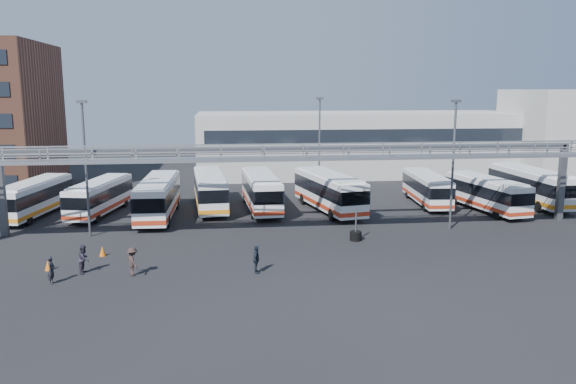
{
  "coord_description": "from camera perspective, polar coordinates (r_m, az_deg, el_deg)",
  "views": [
    {
      "loc": [
        -5.88,
        -34.72,
        10.95
      ],
      "look_at": [
        -1.12,
        6.0,
        3.47
      ],
      "focal_mm": 35.0,
      "sensor_mm": 36.0,
      "label": 1
    }
  ],
  "objects": [
    {
      "name": "pedestrian_b",
      "position": [
        36.32,
        -20.0,
        -6.42
      ],
      "size": [
        0.76,
        0.92,
        1.73
      ],
      "primitive_type": "imported",
      "rotation": [
        0.0,
        0.0,
        1.44
      ],
      "color": "#262330",
      "rests_on": "ground"
    },
    {
      "name": "tire_stack",
      "position": [
        41.73,
        6.89,
        -4.35
      ],
      "size": [
        0.87,
        0.87,
        2.48
      ],
      "color": "black",
      "rests_on": "ground"
    },
    {
      "name": "bus_5",
      "position": [
        51.15,
        4.17,
        0.16
      ],
      "size": [
        4.89,
        11.78,
        3.49
      ],
      "rotation": [
        0.0,
        0.0,
        0.2
      ],
      "color": "silver",
      "rests_on": "ground"
    },
    {
      "name": "pedestrian_c",
      "position": [
        34.89,
        -15.5,
        -6.84
      ],
      "size": [
        1.1,
        1.3,
        1.74
      ],
      "primitive_type": "imported",
      "rotation": [
        0.0,
        0.0,
        2.07
      ],
      "color": "#312220",
      "rests_on": "ground"
    },
    {
      "name": "bus_9",
      "position": [
        58.98,
        23.38,
        0.69
      ],
      "size": [
        2.94,
        11.53,
        3.48
      ],
      "rotation": [
        0.0,
        0.0,
        0.02
      ],
      "color": "silver",
      "rests_on": "ground"
    },
    {
      "name": "pedestrian_d",
      "position": [
        34.18,
        -3.24,
        -6.85
      ],
      "size": [
        0.63,
        1.07,
        1.7
      ],
      "primitive_type": "imported",
      "rotation": [
        0.0,
        0.0,
        1.35
      ],
      "color": "black",
      "rests_on": "ground"
    },
    {
      "name": "bus_1",
      "position": [
        52.52,
        -18.57,
        -0.36
      ],
      "size": [
        4.25,
        10.31,
        3.05
      ],
      "rotation": [
        0.0,
        0.0,
        -0.2
      ],
      "color": "silver",
      "rests_on": "ground"
    },
    {
      "name": "cone_left",
      "position": [
        37.79,
        -23.14,
        -6.75
      ],
      "size": [
        0.5,
        0.5,
        0.77
      ],
      "primitive_type": "cone",
      "rotation": [
        0.0,
        0.0,
        0.02
      ],
      "color": "#CF5D0B",
      "rests_on": "ground"
    },
    {
      "name": "bus_0",
      "position": [
        53.73,
        -24.38,
        -0.45
      ],
      "size": [
        4.04,
        10.66,
        3.16
      ],
      "rotation": [
        0.0,
        0.0,
        -0.16
      ],
      "color": "silver",
      "rests_on": "ground"
    },
    {
      "name": "light_pole_back",
      "position": [
        57.8,
        3.21,
        5.14
      ],
      "size": [
        0.7,
        0.35,
        10.21
      ],
      "color": "#4C4F54",
      "rests_on": "ground"
    },
    {
      "name": "pedestrian_a",
      "position": [
        35.04,
        -22.92,
        -7.3
      ],
      "size": [
        0.41,
        0.61,
        1.64
      ],
      "primitive_type": "imported",
      "rotation": [
        0.0,
        0.0,
        1.54
      ],
      "color": "black",
      "rests_on": "ground"
    },
    {
      "name": "ground",
      "position": [
        36.87,
        2.83,
        -6.94
      ],
      "size": [
        140.0,
        140.0,
        0.0
      ],
      "primitive_type": "plane",
      "color": "black",
      "rests_on": "ground"
    },
    {
      "name": "bus_4",
      "position": [
        51.68,
        -2.76,
        0.21
      ],
      "size": [
        3.15,
        11.25,
        3.38
      ],
      "rotation": [
        0.0,
        0.0,
        0.05
      ],
      "color": "silver",
      "rests_on": "ground"
    },
    {
      "name": "bus_8",
      "position": [
        54.27,
        19.46,
        -0.04
      ],
      "size": [
        3.88,
        10.5,
        3.12
      ],
      "rotation": [
        0.0,
        0.0,
        0.15
      ],
      "color": "silver",
      "rests_on": "ground"
    },
    {
      "name": "bus_2",
      "position": [
        49.63,
        -13.05,
        -0.42
      ],
      "size": [
        2.9,
        11.45,
        3.46
      ],
      "rotation": [
        0.0,
        0.0,
        -0.02
      ],
      "color": "silver",
      "rests_on": "ground"
    },
    {
      "name": "light_pole_mid",
      "position": [
        45.68,
        16.45,
        3.36
      ],
      "size": [
        0.7,
        0.35,
        10.21
      ],
      "color": "#4C4F54",
      "rests_on": "ground"
    },
    {
      "name": "light_pole_left",
      "position": [
        44.21,
        -19.88,
        2.94
      ],
      "size": [
        0.7,
        0.35,
        10.21
      ],
      "color": "#4C4F54",
      "rests_on": "ground"
    },
    {
      "name": "bus_3",
      "position": [
        52.59,
        -7.94,
        0.31
      ],
      "size": [
        3.45,
        11.34,
        3.39
      ],
      "rotation": [
        0.0,
        0.0,
        0.08
      ],
      "color": "silver",
      "rests_on": "ground"
    },
    {
      "name": "bus_7",
      "position": [
        55.76,
        13.9,
        0.47
      ],
      "size": [
        3.1,
        10.14,
        3.03
      ],
      "rotation": [
        0.0,
        0.0,
        -0.08
      ],
      "color": "silver",
      "rests_on": "ground"
    },
    {
      "name": "cone_right",
      "position": [
        39.65,
        -18.33,
        -5.71
      ],
      "size": [
        0.52,
        0.52,
        0.69
      ],
      "primitive_type": "cone",
      "rotation": [
        0.0,
        0.0,
        0.21
      ],
      "color": "#CF5D0B",
      "rests_on": "ground"
    },
    {
      "name": "building_right",
      "position": [
        80.04,
        26.72,
        5.34
      ],
      "size": [
        14.0,
        12.0,
        11.0
      ],
      "primitive_type": "cube",
      "color": "#B2B2AD",
      "rests_on": "ground"
    },
    {
      "name": "gantry",
      "position": [
        41.37,
        1.56,
        2.78
      ],
      "size": [
        51.4,
        5.15,
        7.1
      ],
      "color": "gray",
      "rests_on": "ground"
    },
    {
      "name": "warehouse",
      "position": [
        75.2,
        7.14,
        4.96
      ],
      "size": [
        42.0,
        14.0,
        8.0
      ],
      "primitive_type": "cube",
      "color": "#9E9E99",
      "rests_on": "ground"
    }
  ]
}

